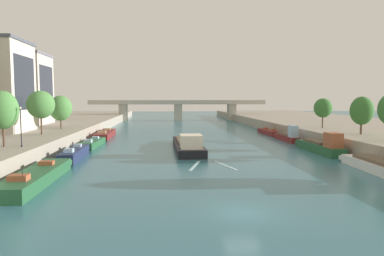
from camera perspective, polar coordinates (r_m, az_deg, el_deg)
The scene contains 20 objects.
ground_plane at distance 25.48m, azimuth 8.14°, elevation -13.39°, with size 400.00×400.00×0.00m, color #336675.
quay_left at distance 85.22m, azimuth -26.93°, elevation -0.28°, with size 36.00×170.00×2.42m, color gray.
quay_right at distance 89.92m, azimuth 24.01°, elevation 0.06°, with size 36.00×170.00×2.42m, color gray.
barge_midriver at distance 54.27m, azimuth -0.68°, elevation -2.68°, with size 4.14×19.22×2.96m.
wake_behind_barge at distance 42.10m, azimuth 2.89°, elevation -6.07°, with size 5.60×5.90×0.03m.
moored_boat_left_gap_after at distance 36.41m, azimuth -23.79°, elevation -7.19°, with size 2.87×14.85×2.32m.
moored_boat_left_second at distance 49.40m, azimuth -18.47°, elevation -3.92°, with size 2.29×11.19×2.39m.
moored_boat_left_lone at distance 61.22m, azimuth -15.77°, elevation -2.34°, with size 2.57×11.49×2.12m.
moored_boat_left_midway at distance 75.00m, azimuth -13.87°, elevation -0.97°, with size 3.16×15.42×2.29m.
moored_boat_right_near at distance 55.39m, azimuth 20.13°, elevation -2.73°, with size 2.41×12.96×3.28m.
moored_boat_right_far at distance 68.61m, azimuth 15.15°, elevation -1.28°, with size 1.78×10.70×3.16m.
moored_boat_right_midway at distance 80.27m, azimuth 12.25°, elevation -0.63°, with size 2.12×11.17×2.12m.
tree_left_midway at distance 45.65m, azimuth -28.30°, elevation 2.59°, with size 3.47×3.47×6.43m.
tree_left_past_mid at distance 59.04m, azimuth -23.27°, elevation 3.49°, with size 4.15×4.15×6.74m.
tree_left_end_of_row at distance 68.74m, azimuth -20.50°, elevation 3.03°, with size 4.06×4.06×6.08m.
tree_right_midway at distance 60.36m, azimuth 25.76°, elevation 2.53°, with size 3.46×3.46×5.85m.
tree_right_nearest at distance 70.92m, azimuth 20.42°, elevation 3.05°, with size 3.36×3.36×5.59m.
lamppost_left_bank at distance 44.55m, azimuth -25.95°, elevation 0.44°, with size 0.28×0.28×4.59m.
building_left_far_end at distance 85.13m, azimuth -25.68°, elevation 5.75°, with size 10.33×10.88×15.31m.
bridge_far at distance 128.01m, azimuth -2.26°, elevation 3.33°, with size 63.43×4.40×7.42m.
Camera 1 is at (-5.46, -23.59, 7.91)m, focal length 32.98 mm.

